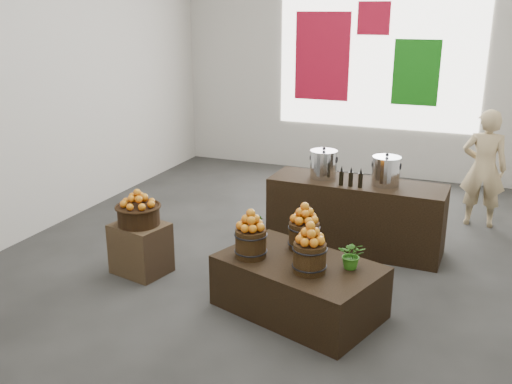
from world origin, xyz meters
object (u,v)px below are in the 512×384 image
at_px(crate, 141,248).
at_px(counter, 355,215).
at_px(wicker_basket, 139,215).
at_px(display_table, 299,286).
at_px(stock_pot_center, 386,172).
at_px(stock_pot_left, 323,165).
at_px(shopper, 484,168).

bearing_deg(crate, counter, 37.20).
distance_m(wicker_basket, display_table, 1.82).
bearing_deg(wicker_basket, stock_pot_center, 33.00).
height_order(stock_pot_left, shopper, shopper).
bearing_deg(wicker_basket, display_table, -5.15).
distance_m(wicker_basket, counter, 2.42).
relative_size(counter, stock_pot_center, 6.47).
height_order(stock_pot_left, stock_pot_center, same).
xyz_separation_m(crate, shopper, (3.22, 2.79, 0.48)).
bearing_deg(wicker_basket, counter, 37.20).
xyz_separation_m(counter, shopper, (1.30, 1.33, 0.35)).
distance_m(crate, display_table, 1.78).
distance_m(stock_pot_left, shopper, 2.16).
bearing_deg(wicker_basket, shopper, 40.87).
relative_size(stock_pot_left, shopper, 0.20).
relative_size(crate, shopper, 0.36).
xyz_separation_m(crate, wicker_basket, (0.00, 0.00, 0.36)).
bearing_deg(display_table, counter, 103.21).
height_order(display_table, stock_pot_center, stock_pot_center).
xyz_separation_m(crate, display_table, (1.77, -0.16, -0.02)).
xyz_separation_m(stock_pot_left, stock_pot_center, (0.71, -0.02, 0.00)).
height_order(wicker_basket, stock_pot_center, stock_pot_center).
relative_size(crate, counter, 0.27).
bearing_deg(stock_pot_center, wicker_basket, -147.00).
xyz_separation_m(stock_pot_left, shopper, (1.70, 1.32, -0.20)).
bearing_deg(crate, stock_pot_center, 33.00).
xyz_separation_m(wicker_basket, shopper, (3.22, 2.79, 0.12)).
relative_size(crate, stock_pot_center, 1.77).
height_order(counter, shopper, shopper).
bearing_deg(counter, stock_pot_center, -0.00).
bearing_deg(crate, shopper, 40.87).
bearing_deg(stock_pot_left, wicker_basket, -135.99).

